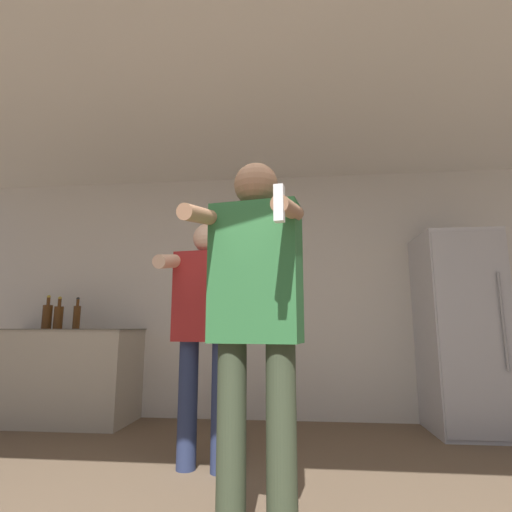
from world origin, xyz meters
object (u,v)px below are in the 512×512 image
refrigerator (460,331)px  bottle_green_wine (47,316)px  bottle_red_label (77,316)px  bottle_brown_liquor (58,316)px  person_woman_foreground (256,312)px  person_man_side (206,319)px

refrigerator → bottle_green_wine: refrigerator is taller
bottle_red_label → bottle_green_wine: 0.31m
bottle_brown_liquor → bottle_green_wine: bearing=180.0°
person_woman_foreground → bottle_red_label: bearing=135.0°
bottle_green_wine → person_man_side: size_ratio=0.20×
bottle_brown_liquor → person_man_side: (1.74, -1.07, -0.05)m
bottle_red_label → bottle_brown_liquor: 0.19m
refrigerator → person_woman_foreground: 2.64m
bottle_red_label → person_man_side: 1.88m
bottle_brown_liquor → bottle_red_label: bearing=0.0°
bottle_green_wine → bottle_red_label: bearing=0.0°
refrigerator → bottle_green_wine: (-3.96, -0.06, 0.14)m
person_man_side → bottle_red_label: bearing=145.3°
bottle_red_label → person_man_side: bearing=-34.7°
bottle_brown_liquor → person_woman_foreground: (2.18, -1.99, -0.04)m
bottle_green_wine → person_man_side: 2.15m
refrigerator → bottle_red_label: 3.65m
bottle_red_label → person_man_side: (1.55, -1.07, -0.05)m
bottle_red_label → person_man_side: size_ratio=0.19×
bottle_red_label → person_man_side: person_man_side is taller
bottle_red_label → person_woman_foreground: (1.99, -1.99, -0.04)m
refrigerator → bottle_brown_liquor: refrigerator is taller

